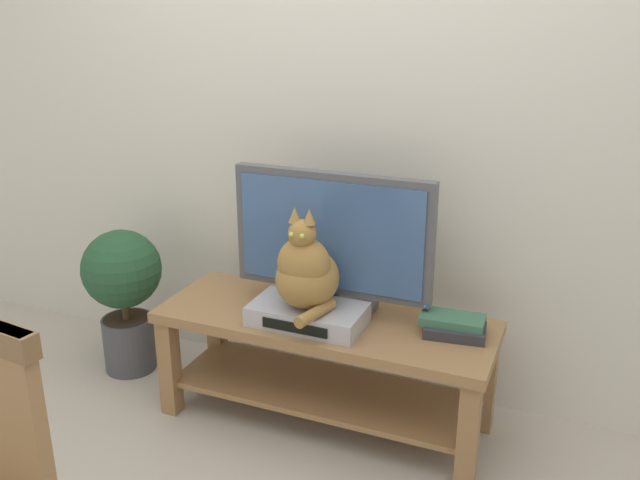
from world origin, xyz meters
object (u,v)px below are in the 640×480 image
Objects in this scene: tv at (332,240)px; media_box at (308,314)px; cat at (306,272)px; tv_stand at (325,348)px; book_stack at (454,326)px; potted_plant at (124,288)px.

tv reaches higher than media_box.
media_box is 1.09× the size of cat.
cat reaches higher than tv_stand.
cat is 0.59m from book_stack.
tv reaches higher than tv_stand.
media_box is 1.71× the size of book_stack.
book_stack is at bearing 14.62° from cat.
potted_plant reaches higher than tv_stand.
tv_stand is at bearing -174.66° from book_stack.
tv is 3.17× the size of book_stack.
cat is at bearing -111.95° from tv_stand.
potted_plant is at bearing 177.77° from tv_stand.
potted_plant is (-1.51, -0.01, -0.09)m from book_stack.
tv_stand is 0.38m from cat.
book_stack is (0.50, -0.02, -0.26)m from tv.
cat is at bearing -103.13° from tv.
cat is 0.59× the size of potted_plant.
tv_stand is at bearing 68.05° from cat.
tv is at bearing 76.87° from cat.
potted_plant is at bearing 172.99° from media_box.
tv_stand is 1.96× the size of potted_plant.
tv_stand is 1.02m from potted_plant.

